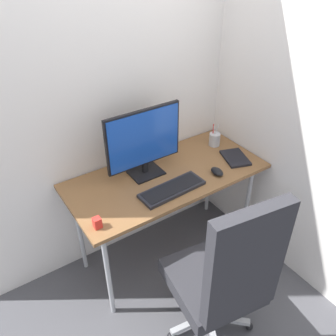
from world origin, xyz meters
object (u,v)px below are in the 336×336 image
at_px(mouse, 217,172).
at_px(notebook, 235,158).
at_px(monitor, 144,141).
at_px(pen_holder, 215,139).
at_px(keyboard, 172,189).
at_px(office_chair, 224,277).
at_px(desk_clamp_accessory, 97,223).

distance_m(mouse, notebook, 0.24).
bearing_deg(mouse, monitor, 146.51).
bearing_deg(notebook, pen_holder, 108.28).
xyz_separation_m(keyboard, notebook, (0.58, 0.05, -0.00)).
bearing_deg(mouse, office_chair, -123.45).
xyz_separation_m(pen_holder, desk_clamp_accessory, (-1.11, -0.32, -0.02)).
distance_m(pen_holder, notebook, 0.24).
xyz_separation_m(office_chair, notebook, (0.64, 0.64, 0.19)).
bearing_deg(monitor, office_chair, -91.50).
xyz_separation_m(monitor, pen_holder, (0.62, 0.02, -0.20)).
bearing_deg(mouse, desk_clamp_accessory, -176.28).
distance_m(keyboard, desk_clamp_accessory, 0.53).
xyz_separation_m(office_chair, keyboard, (0.06, 0.59, 0.20)).
relative_size(monitor, pen_holder, 3.14).
bearing_deg(office_chair, keyboard, 84.09).
xyz_separation_m(office_chair, pen_holder, (0.65, 0.87, 0.23)).
bearing_deg(desk_clamp_accessory, office_chair, -49.63).
distance_m(mouse, pen_holder, 0.39).
height_order(notebook, desk_clamp_accessory, desk_clamp_accessory).
distance_m(monitor, keyboard, 0.36).
distance_m(keyboard, notebook, 0.59).
distance_m(notebook, desk_clamp_accessory, 1.11).
bearing_deg(desk_clamp_accessory, monitor, 31.64).
xyz_separation_m(mouse, notebook, (0.23, 0.07, -0.01)).
relative_size(pen_holder, desk_clamp_accessory, 2.62).
bearing_deg(monitor, keyboard, -81.69).
xyz_separation_m(office_chair, monitor, (0.02, 0.85, 0.43)).
height_order(keyboard, mouse, mouse).
bearing_deg(office_chair, notebook, 44.57).
bearing_deg(keyboard, mouse, -3.49).
xyz_separation_m(monitor, desk_clamp_accessory, (-0.49, -0.30, -0.22)).
height_order(office_chair, notebook, office_chair).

